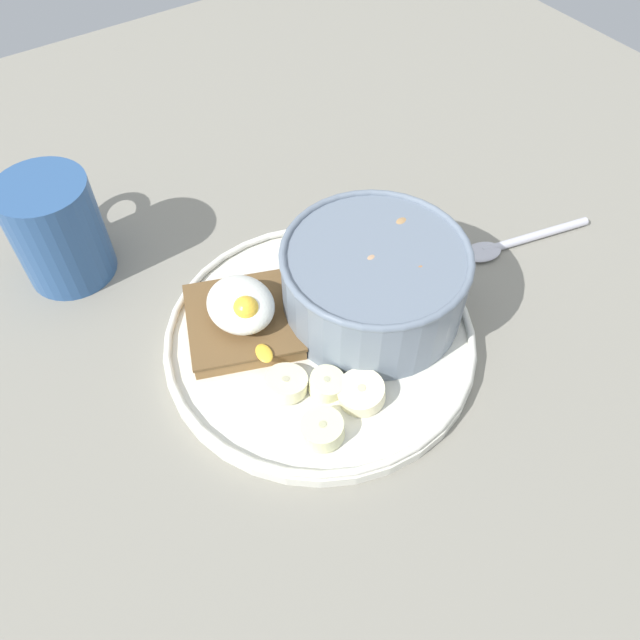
# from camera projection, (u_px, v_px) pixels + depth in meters

# --- Properties ---
(ground_plane) EXTENTS (1.20, 1.20, 0.02)m
(ground_plane) POSITION_uv_depth(u_px,v_px,m) (320.00, 350.00, 0.52)
(ground_plane) COLOR gray
(ground_plane) RESTS_ON ground
(plate) EXTENTS (0.25, 0.25, 0.02)m
(plate) POSITION_uv_depth(u_px,v_px,m) (320.00, 337.00, 0.50)
(plate) COLOR silver
(plate) RESTS_ON ground_plane
(oatmeal_bowl) EXTENTS (0.15, 0.15, 0.07)m
(oatmeal_bowl) POSITION_uv_depth(u_px,v_px,m) (377.00, 284.00, 0.49)
(oatmeal_bowl) COLOR slate
(oatmeal_bowl) RESTS_ON plate
(toast_slice) EXTENTS (0.11, 0.11, 0.01)m
(toast_slice) POSITION_uv_depth(u_px,v_px,m) (243.00, 321.00, 0.50)
(toast_slice) COLOR brown
(toast_slice) RESTS_ON plate
(poached_egg) EXTENTS (0.08, 0.05, 0.03)m
(poached_egg) POSITION_uv_depth(u_px,v_px,m) (241.00, 305.00, 0.48)
(poached_egg) COLOR white
(poached_egg) RESTS_ON toast_slice
(banana_slice_front) EXTENTS (0.04, 0.05, 0.02)m
(banana_slice_front) POSITION_uv_depth(u_px,v_px,m) (361.00, 393.00, 0.46)
(banana_slice_front) COLOR #FBF0BE
(banana_slice_front) RESTS_ON plate
(banana_slice_left) EXTENTS (0.04, 0.04, 0.02)m
(banana_slice_left) POSITION_uv_depth(u_px,v_px,m) (323.00, 429.00, 0.44)
(banana_slice_left) COLOR beige
(banana_slice_left) RESTS_ON plate
(banana_slice_back) EXTENTS (0.05, 0.05, 0.02)m
(banana_slice_back) POSITION_uv_depth(u_px,v_px,m) (286.00, 383.00, 0.46)
(banana_slice_back) COLOR #F6EFBE
(banana_slice_back) RESTS_ON plate
(banana_slice_right) EXTENTS (0.04, 0.04, 0.02)m
(banana_slice_right) POSITION_uv_depth(u_px,v_px,m) (327.00, 384.00, 0.46)
(banana_slice_right) COLOR #EEEDBA
(banana_slice_right) RESTS_ON plate
(coffee_mug) EXTENTS (0.11, 0.08, 0.09)m
(coffee_mug) POSITION_uv_depth(u_px,v_px,m) (57.00, 228.00, 0.52)
(coffee_mug) COLOR #2F5489
(coffee_mug) RESTS_ON ground_plane
(spoon) EXTENTS (0.05, 0.13, 0.01)m
(spoon) POSITION_uv_depth(u_px,v_px,m) (511.00, 243.00, 0.58)
(spoon) COLOR silver
(spoon) RESTS_ON ground_plane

